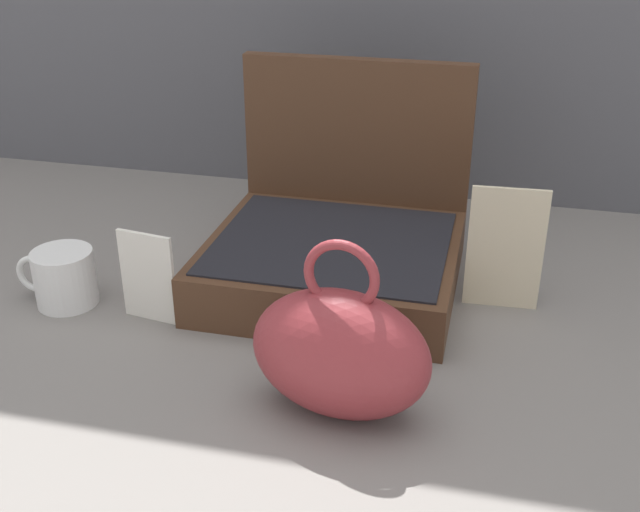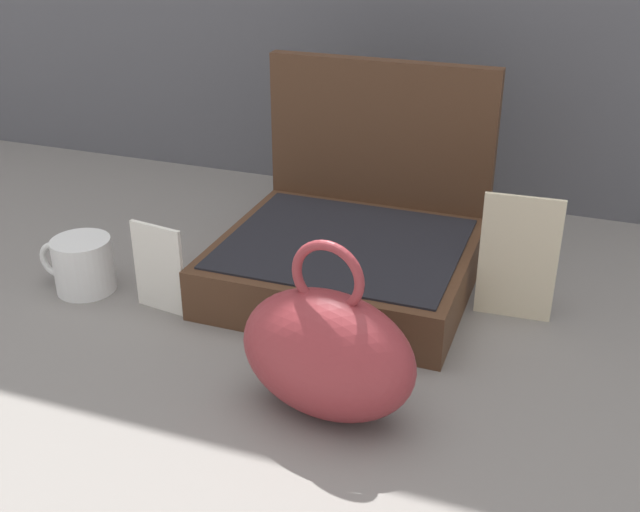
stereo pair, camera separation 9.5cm
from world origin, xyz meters
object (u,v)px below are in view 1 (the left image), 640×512
object	(u,v)px
open_suitcase	(338,238)
poster_card_right	(148,277)
teal_pouch_handbag	(340,353)
coffee_mug	(63,277)
info_card_left	(505,249)

from	to	relation	value
open_suitcase	poster_card_right	distance (m)	0.29
teal_pouch_handbag	poster_card_right	xyz separation A→B (m)	(-0.30, 0.14, -0.01)
open_suitcase	coffee_mug	world-z (taller)	open_suitcase
open_suitcase	info_card_left	xyz separation A→B (m)	(0.24, -0.03, 0.03)
open_suitcase	info_card_left	bearing A→B (deg)	-7.23
coffee_mug	poster_card_right	xyz separation A→B (m)	(0.14, -0.01, 0.02)
poster_card_right	coffee_mug	bearing A→B (deg)	-176.61
info_card_left	teal_pouch_handbag	bearing A→B (deg)	-123.35
open_suitcase	info_card_left	distance (m)	0.25
teal_pouch_handbag	coffee_mug	distance (m)	0.46
teal_pouch_handbag	open_suitcase	bearing A→B (deg)	103.01
open_suitcase	poster_card_right	xyz separation A→B (m)	(-0.22, -0.18, 0.00)
coffee_mug	open_suitcase	bearing A→B (deg)	25.24
teal_pouch_handbag	info_card_left	size ratio (longest dim) A/B	1.22
coffee_mug	teal_pouch_handbag	bearing A→B (deg)	-19.25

